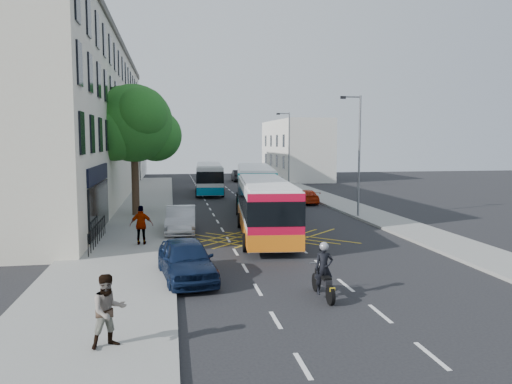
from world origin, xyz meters
name	(u,v)px	position (x,y,z in m)	size (l,w,h in m)	color
ground	(321,265)	(0.00, 0.00, 0.00)	(120.00, 120.00, 0.00)	black
pavement_left	(136,216)	(-8.50, 15.00, 0.07)	(5.00, 70.00, 0.15)	gray
pavement_right	(358,210)	(7.50, 15.00, 0.07)	(3.00, 70.00, 0.15)	gray
terrace_main	(75,122)	(-14.00, 24.49, 6.76)	(8.30, 45.00, 13.50)	beige
terrace_far	(115,142)	(-14.00, 55.00, 5.00)	(8.00, 20.00, 10.00)	silver
building_right	(295,150)	(11.00, 48.00, 4.00)	(6.00, 18.00, 8.00)	silver
street_tree	(134,124)	(-8.51, 14.97, 6.29)	(6.30, 5.70, 8.80)	#382619
lamp_near	(358,149)	(6.20, 12.00, 4.62)	(1.45, 0.15, 8.00)	slate
lamp_far	(288,146)	(6.20, 32.00, 4.62)	(1.45, 0.15, 8.00)	slate
railings	(97,232)	(-9.70, 5.30, 0.72)	(0.08, 5.60, 1.14)	black
bus_near	(265,207)	(-1.15, 6.46, 1.61)	(3.57, 11.09, 3.06)	silver
bus_mid	(255,186)	(0.27, 18.07, 1.70)	(4.14, 11.71, 3.22)	silver
bus_far	(209,178)	(-2.37, 29.49, 1.55)	(3.10, 10.62, 2.95)	silver
motorbike	(324,272)	(-1.23, -4.26, 0.88)	(0.63, 2.12, 1.88)	black
parked_car_blue	(186,260)	(-5.60, -1.33, 0.77)	(1.82, 4.52, 1.54)	#0E1B38
parked_car_silver	(181,220)	(-5.60, 8.28, 0.76)	(1.60, 4.59, 1.51)	#A6A9AE
red_hatchback	(305,197)	(4.86, 20.18, 0.58)	(1.62, 3.98, 1.15)	#AB2107
distant_car_grey	(208,176)	(-1.39, 45.08, 0.69)	(2.29, 4.96, 1.38)	#42454A
distant_car_silver	(276,181)	(5.50, 34.82, 0.68)	(1.61, 4.01, 1.36)	#989BA0
distant_car_dark	(239,176)	(2.50, 43.85, 0.74)	(1.57, 4.50, 1.48)	black
pedestrian_near	(109,311)	(-7.66, -7.48, 1.05)	(0.88, 0.68, 1.81)	gray
pedestrian_far	(141,225)	(-7.56, 4.82, 1.10)	(1.11, 0.46, 1.90)	gray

